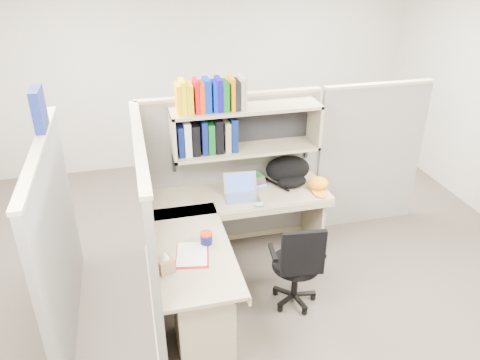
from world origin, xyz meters
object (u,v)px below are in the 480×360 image
object	(u,v)px
laptop	(242,188)
snack_canister	(206,238)
task_chair	(296,277)
backpack	(290,171)
desk	(215,280)

from	to	relation	value
laptop	snack_canister	distance (m)	0.80
snack_canister	task_chair	distance (m)	0.90
laptop	backpack	xyz separation A→B (m)	(0.54, 0.18, 0.02)
desk	snack_canister	size ratio (longest dim) A/B	16.85
desk	laptop	bearing A→B (deg)	61.50
laptop	task_chair	distance (m)	0.96
desk	laptop	world-z (taller)	laptop
desk	snack_canister	xyz separation A→B (m)	(-0.04, 0.12, 0.34)
snack_canister	backpack	bearing A→B (deg)	39.79
backpack	snack_canister	world-z (taller)	backpack
snack_canister	task_chair	bearing A→B (deg)	-7.06
laptop	task_chair	size ratio (longest dim) A/B	0.36
backpack	task_chair	distance (m)	1.10
laptop	task_chair	world-z (taller)	laptop
desk	backpack	distance (m)	1.41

